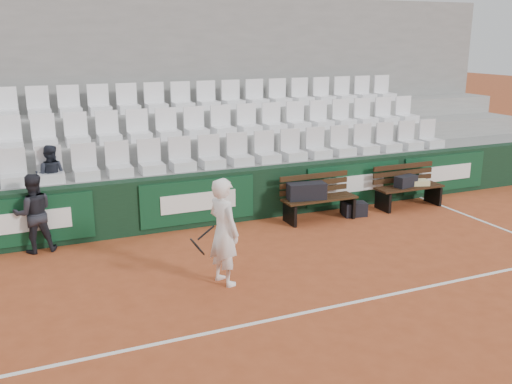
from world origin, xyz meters
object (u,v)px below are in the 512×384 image
water_bottle_near (295,216)px  ball_kid (34,213)px  bench_right (409,197)px  water_bottle_far (361,209)px  sports_bag_left (306,191)px  bench_left (319,209)px  tennis_player (224,232)px  spectator_c (48,151)px  sports_bag_ground (355,209)px  sports_bag_right (406,181)px

water_bottle_near → ball_kid: 4.72m
bench_right → water_bottle_far: 1.22m
sports_bag_left → water_bottle_far: 1.33m
bench_left → water_bottle_near: 0.53m
tennis_player → spectator_c: size_ratio=1.43×
bench_right → tennis_player: bearing=-157.2°
bench_right → sports_bag_ground: bench_right is taller
tennis_player → ball_kid: 3.45m
bench_right → sports_bag_right: bearing=173.6°
tennis_player → spectator_c: 3.88m
sports_bag_ground → tennis_player: 4.10m
water_bottle_near → spectator_c: (-4.31, 1.09, 1.42)m
spectator_c → water_bottle_near: bearing=-174.5°
sports_bag_left → bench_left: bearing=-4.5°
sports_bag_right → sports_bag_ground: 1.37m
bench_left → sports_bag_ground: size_ratio=3.28×
water_bottle_near → ball_kid: ball_kid is taller
bench_right → ball_kid: size_ratio=1.12×
sports_bag_left → water_bottle_far: size_ratio=3.30×
sports_bag_ground → water_bottle_far: (0.18, 0.05, -0.03)m
tennis_player → ball_kid: tennis_player is taller
sports_bag_right → bench_left: bearing=-179.2°
sports_bag_ground → spectator_c: size_ratio=0.41×
bench_right → sports_bag_left: (-2.45, 0.00, 0.38)m
ball_kid → spectator_c: (0.36, 0.75, 0.89)m
tennis_player → sports_bag_ground: bearing=29.4°
bench_left → ball_kid: size_ratio=1.12×
sports_bag_right → water_bottle_far: size_ratio=2.23×
water_bottle_far → ball_kid: (-6.14, 0.40, 0.56)m
sports_bag_right → sports_bag_ground: (-1.30, -0.09, -0.43)m
water_bottle_far → bench_left: bearing=178.7°
sports_bag_right → sports_bag_ground: sports_bag_right is taller
bench_left → water_bottle_near: bench_left is taller
bench_right → tennis_player: (-4.92, -2.07, 0.56)m
bench_right → water_bottle_near: 2.68m
bench_right → water_bottle_near: bench_right is taller
bench_left → sports_bag_right: 2.11m
bench_right → spectator_c: bearing=171.0°
water_bottle_near → tennis_player: bearing=-136.9°
bench_left → sports_bag_left: sports_bag_left is taller
sports_bag_left → spectator_c: 4.77m
sports_bag_ground → water_bottle_near: (-1.29, 0.11, -0.01)m
sports_bag_right → sports_bag_left: bearing=-179.8°
sports_bag_left → sports_bag_ground: (1.06, -0.09, -0.47)m
sports_bag_left → tennis_player: size_ratio=0.47×
ball_kid → spectator_c: bearing=-117.7°
bench_left → tennis_player: size_ratio=0.95×
sports_bag_left → sports_bag_right: bearing=0.2°
bench_left → tennis_player: bearing=-143.3°
bench_right → water_bottle_far: bearing=-178.1°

